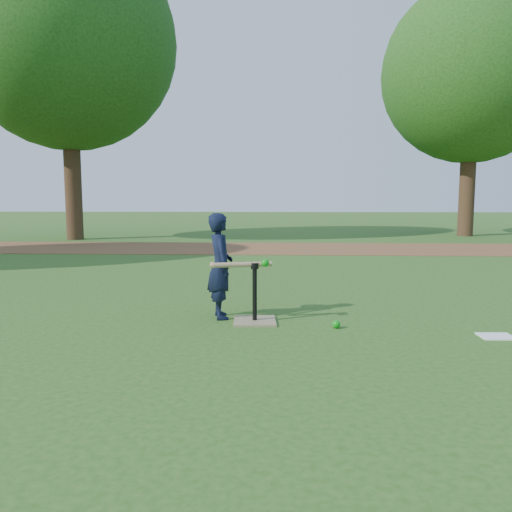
{
  "coord_description": "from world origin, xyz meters",
  "views": [
    {
      "loc": [
        0.24,
        -5.01,
        1.27
      ],
      "look_at": [
        0.0,
        0.31,
        0.65
      ],
      "focal_mm": 35.0,
      "sensor_mm": 36.0,
      "label": 1
    }
  ],
  "objects": [
    {
      "name": "child",
      "position": [
        -0.37,
        0.18,
        0.56
      ],
      "size": [
        0.37,
        0.47,
        1.12
      ],
      "primitive_type": "imported",
      "rotation": [
        0.0,
        0.0,
        1.86
      ],
      "color": "black",
      "rests_on": "ground"
    },
    {
      "name": "dirt_strip",
      "position": [
        0.0,
        7.5,
        0.01
      ],
      "size": [
        24.0,
        3.0,
        0.01
      ],
      "primitive_type": "cube",
      "color": "brown",
      "rests_on": "ground"
    },
    {
      "name": "ground",
      "position": [
        0.0,
        0.0,
        0.0
      ],
      "size": [
        80.0,
        80.0,
        0.0
      ],
      "primitive_type": "plane",
      "color": "#285116",
      "rests_on": "ground"
    },
    {
      "name": "swing_action",
      "position": [
        -0.1,
        -0.02,
        0.6
      ],
      "size": [
        0.63,
        0.19,
        0.09
      ],
      "color": "tan",
      "rests_on": "ground"
    },
    {
      "name": "batting_tee",
      "position": [
        0.0,
        0.01,
        0.11
      ],
      "size": [
        0.46,
        0.46,
        0.61
      ],
      "color": "#8B8158",
      "rests_on": "ground"
    },
    {
      "name": "tree_left",
      "position": [
        -6.0,
        10.0,
        5.87
      ],
      "size": [
        6.4,
        6.4,
        9.08
      ],
      "color": "#382316",
      "rests_on": "ground"
    },
    {
      "name": "tree_right",
      "position": [
        6.5,
        12.0,
        5.29
      ],
      "size": [
        5.8,
        5.8,
        8.21
      ],
      "color": "#382316",
      "rests_on": "ground"
    },
    {
      "name": "wiffle_ball_ground",
      "position": [
        0.82,
        -0.21,
        0.04
      ],
      "size": [
        0.08,
        0.08,
        0.08
      ],
      "primitive_type": "sphere",
      "color": "#0D9614",
      "rests_on": "ground"
    },
    {
      "name": "clipboard",
      "position": [
        2.25,
        -0.45,
        0.01
      ],
      "size": [
        0.31,
        0.24,
        0.01
      ],
      "primitive_type": "cube",
      "rotation": [
        0.0,
        0.0,
        0.04
      ],
      "color": "white",
      "rests_on": "ground"
    }
  ]
}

